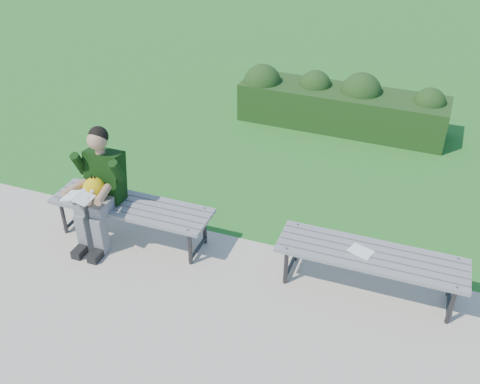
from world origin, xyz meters
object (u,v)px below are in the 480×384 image
(seated_boy, at_px, (99,185))
(bench_right, at_px, (371,258))
(paper_sheet, at_px, (361,251))
(hedge, at_px, (338,103))
(bench_left, at_px, (131,209))

(seated_boy, bearing_deg, bench_right, 3.10)
(bench_right, distance_m, seated_boy, 2.90)
(paper_sheet, bearing_deg, hedge, 104.75)
(paper_sheet, bearing_deg, bench_right, 0.00)
(hedge, height_order, paper_sheet, hedge)
(seated_boy, xyz_separation_m, paper_sheet, (2.78, 0.16, -0.24))
(hedge, height_order, seated_boy, seated_boy)
(seated_boy, bearing_deg, bench_left, 17.44)
(bench_left, xyz_separation_m, seated_boy, (-0.30, -0.09, 0.30))
(bench_left, relative_size, bench_right, 1.00)
(paper_sheet, bearing_deg, seated_boy, -176.78)
(hedge, relative_size, bench_right, 1.77)
(bench_right, bearing_deg, paper_sheet, -180.00)
(seated_boy, distance_m, paper_sheet, 2.79)
(seated_boy, height_order, paper_sheet, seated_boy)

